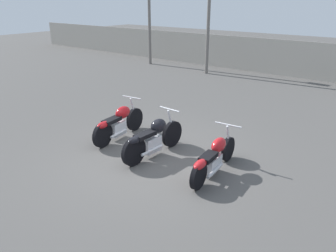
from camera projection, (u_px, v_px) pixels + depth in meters
name	position (u px, v px, depth m)	size (l,w,h in m)	color
ground_plane	(151.00, 159.00, 7.76)	(60.00, 60.00, 0.00)	#514F4C
fence_back	(300.00, 60.00, 15.36)	(40.00, 0.04, 1.71)	#9E998E
motorcycle_slot_0	(119.00, 123.00, 8.77)	(0.62, 2.01, 1.02)	black
motorcycle_slot_1	(153.00, 138.00, 7.80)	(0.62, 2.03, 1.05)	black
motorcycle_slot_2	(214.00, 157.00, 6.99)	(0.63, 2.04, 0.94)	black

